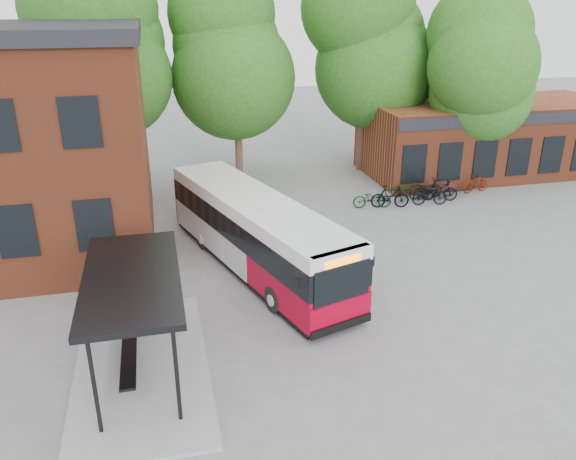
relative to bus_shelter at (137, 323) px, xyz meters
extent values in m
plane|color=slate|center=(4.50, 1.00, -1.45)|extent=(100.00, 100.00, 0.00)
imported|color=black|center=(10.76, 10.55, -0.96)|extent=(1.92, 0.91, 0.97)
imported|color=black|center=(11.60, 10.38, -0.89)|extent=(1.92, 0.89, 1.11)
imported|color=black|center=(13.15, 11.57, -0.97)|extent=(1.95, 1.07, 0.97)
imported|color=black|center=(13.63, 10.28, -0.93)|extent=(1.78, 0.79, 1.03)
imported|color=black|center=(13.90, 11.25, -0.96)|extent=(1.94, 0.84, 0.99)
imported|color=black|center=(14.39, 10.75, -0.91)|extent=(1.86, 1.01, 1.07)
imported|color=black|center=(14.68, 11.32, -1.01)|extent=(1.74, 0.77, 0.89)
imported|color=#5A1908|center=(16.84, 11.47, -0.98)|extent=(1.64, 0.75, 0.95)
camera|label=1|loc=(0.90, -13.22, 7.84)|focal=35.00mm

